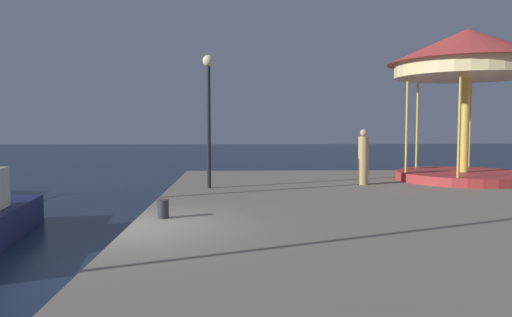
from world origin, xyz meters
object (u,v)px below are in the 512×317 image
(bollard_center, at_px, (163,209))
(lamp_post_mid_promenade, at_px, (209,97))
(person_by_the_water, at_px, (363,159))
(carousel, at_px, (467,68))

(bollard_center, bearing_deg, lamp_post_mid_promenade, 81.84)
(person_by_the_water, bearing_deg, lamp_post_mid_promenade, -171.85)
(bollard_center, bearing_deg, carousel, 34.75)
(carousel, height_order, person_by_the_water, carousel)
(lamp_post_mid_promenade, relative_size, person_by_the_water, 2.25)
(carousel, bearing_deg, bollard_center, -145.25)
(lamp_post_mid_promenade, height_order, person_by_the_water, lamp_post_mid_promenade)
(carousel, xyz_separation_m, person_by_the_water, (-3.91, -1.05, -3.12))
(carousel, xyz_separation_m, bollard_center, (-9.68, -6.71, -3.79))
(lamp_post_mid_promenade, distance_m, person_by_the_water, 5.49)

